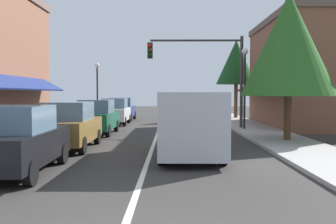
{
  "coord_description": "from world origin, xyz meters",
  "views": [
    {
      "loc": [
        0.73,
        -4.09,
        2.08
      ],
      "look_at": [
        0.56,
        14.28,
        1.18
      ],
      "focal_mm": 40.01,
      "sensor_mm": 36.0,
      "label": 1
    }
  ],
  "objects": [
    {
      "name": "street_lamp_left_far",
      "position": [
        -4.93,
        24.44,
        3.01
      ],
      "size": [
        0.36,
        0.36,
        4.42
      ],
      "color": "black",
      "rests_on": "ground"
    },
    {
      "name": "sidewalk_left",
      "position": [
        -5.5,
        18.0,
        0.06
      ],
      "size": [
        2.6,
        56.0,
        0.12
      ],
      "primitive_type": "cube",
      "color": "gray",
      "rests_on": "ground"
    },
    {
      "name": "parked_car_third_left",
      "position": [
        -3.1,
        15.04,
        0.88
      ],
      "size": [
        1.79,
        4.1,
        1.77
      ],
      "rotation": [
        0.0,
        0.0,
        -0.0
      ],
      "color": "#0F4C33",
      "rests_on": "ground"
    },
    {
      "name": "parked_car_distant_left",
      "position": [
        -3.11,
        25.21,
        0.88
      ],
      "size": [
        1.83,
        4.12,
        1.77
      ],
      "rotation": [
        0.0,
        0.0,
        -0.01
      ],
      "color": "navy",
      "rests_on": "ground"
    },
    {
      "name": "tree_right_near",
      "position": [
        5.67,
        11.8,
        4.15
      ],
      "size": [
        3.95,
        3.95,
        6.33
      ],
      "color": "#4C331E",
      "rests_on": "ground"
    },
    {
      "name": "tree_right_far",
      "position": [
        6.04,
        26.7,
        4.65
      ],
      "size": [
        3.28,
        3.28,
        6.48
      ],
      "color": "#4C331E",
      "rests_on": "ground"
    },
    {
      "name": "parked_car_second_left",
      "position": [
        -3.11,
        9.88,
        0.88
      ],
      "size": [
        1.81,
        4.12,
        1.77
      ],
      "rotation": [
        0.0,
        0.0,
        0.01
      ],
      "color": "brown",
      "rests_on": "ground"
    },
    {
      "name": "street_lamp_right_mid",
      "position": [
        4.82,
        16.84,
        3.12
      ],
      "size": [
        0.36,
        0.36,
        4.61
      ],
      "color": "black",
      "rests_on": "ground"
    },
    {
      "name": "ground_plane",
      "position": [
        0.0,
        18.0,
        0.0
      ],
      "size": [
        80.0,
        80.0,
        0.0
      ],
      "primitive_type": "plane",
      "color": "#33302D"
    },
    {
      "name": "traffic_signal_mast_arm",
      "position": [
        2.83,
        17.64,
        3.74
      ],
      "size": [
        5.53,
        0.5,
        5.41
      ],
      "color": "#333333",
      "rests_on": "ground"
    },
    {
      "name": "van_in_lane",
      "position": [
        1.33,
        8.3,
        1.15
      ],
      "size": [
        2.01,
        5.19,
        2.12
      ],
      "rotation": [
        0.0,
        0.0,
        0.0
      ],
      "color": "#B2B7BC",
      "rests_on": "ground"
    },
    {
      "name": "sidewalk_right",
      "position": [
        5.5,
        18.0,
        0.06
      ],
      "size": [
        2.6,
        56.0,
        0.12
      ],
      "primitive_type": "cube",
      "color": "#A39E99",
      "rests_on": "ground"
    },
    {
      "name": "storefront_right_block",
      "position": [
        9.45,
        20.0,
        3.43
      ],
      "size": [
        6.63,
        10.2,
        6.84
      ],
      "color": "brown",
      "rests_on": "ground"
    },
    {
      "name": "lane_center_stripe",
      "position": [
        0.0,
        18.0,
        0.0
      ],
      "size": [
        0.14,
        52.0,
        0.01
      ],
      "primitive_type": "cube",
      "color": "silver",
      "rests_on": "ground"
    },
    {
      "name": "parked_car_far_left",
      "position": [
        -3.08,
        21.04,
        0.88
      ],
      "size": [
        1.82,
        4.12,
        1.77
      ],
      "rotation": [
        0.0,
        0.0,
        0.01
      ],
      "color": "silver",
      "rests_on": "ground"
    },
    {
      "name": "parked_car_nearest_left",
      "position": [
        -3.26,
        5.49,
        0.88
      ],
      "size": [
        1.86,
        4.14,
        1.77
      ],
      "rotation": [
        0.0,
        0.0,
        0.02
      ],
      "color": "black",
      "rests_on": "ground"
    }
  ]
}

